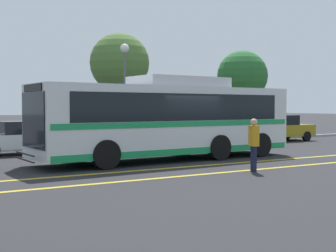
# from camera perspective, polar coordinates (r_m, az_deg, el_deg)

# --- Properties ---
(ground_plane) EXTENTS (220.00, 220.00, 0.00)m
(ground_plane) POSITION_cam_1_polar(r_m,az_deg,el_deg) (18.34, 1.63, -4.21)
(ground_plane) COLOR #262628
(lane_strip_0) EXTENTS (30.70, 0.20, 0.01)m
(lane_strip_0) POSITION_cam_1_polar(r_m,az_deg,el_deg) (16.66, 3.88, -4.86)
(lane_strip_0) COLOR gold
(lane_strip_0) RESTS_ON ground_plane
(lane_strip_1) EXTENTS (30.70, 0.20, 0.01)m
(lane_strip_1) POSITION_cam_1_polar(r_m,az_deg,el_deg) (15.24, 7.69, -5.55)
(lane_strip_1) COLOR gold
(lane_strip_1) RESTS_ON ground_plane
(curb_strip) EXTENTS (38.70, 0.36, 0.15)m
(curb_strip) POSITION_cam_1_polar(r_m,az_deg,el_deg) (24.83, -8.38, -2.35)
(curb_strip) COLOR #99999E
(curb_strip) RESTS_ON ground_plane
(transit_bus) EXTENTS (11.13, 3.19, 3.27)m
(transit_bus) POSITION_cam_1_polar(r_m,az_deg,el_deg) (18.40, 0.04, 0.97)
(transit_bus) COLOR silver
(transit_bus) RESTS_ON ground_plane
(parked_car_1) EXTENTS (4.28, 2.14, 1.46)m
(parked_car_1) POSITION_cam_1_polar(r_m,az_deg,el_deg) (21.68, -17.79, -1.37)
(parked_car_1) COLOR silver
(parked_car_1) RESTS_ON ground_plane
(parked_car_2) EXTENTS (4.50, 1.91, 1.43)m
(parked_car_2) POSITION_cam_1_polar(r_m,az_deg,el_deg) (23.33, -5.56, -1.01)
(parked_car_2) COLOR navy
(parked_car_2) RESTS_ON ground_plane
(parked_car_3) EXTENTS (4.56, 2.02, 1.40)m
(parked_car_3) POSITION_cam_1_polar(r_m,az_deg,el_deg) (26.40, 5.91, -0.69)
(parked_car_3) COLOR #4C3823
(parked_car_3) RESTS_ON ground_plane
(parked_car_4) EXTENTS (4.00, 2.01, 1.59)m
(parked_car_4) POSITION_cam_1_polar(r_m,az_deg,el_deg) (29.60, 13.66, -0.26)
(parked_car_4) COLOR olive
(parked_car_4) RESTS_ON ground_plane
(pedestrian_0) EXTENTS (0.35, 0.47, 1.71)m
(pedestrian_0) POSITION_cam_1_polar(r_m,az_deg,el_deg) (15.30, 10.41, -1.87)
(pedestrian_0) COLOR #191E38
(pedestrian_0) RESTS_ON ground_plane
(street_lamp) EXTENTS (0.50, 0.50, 5.58)m
(street_lamp) POSITION_cam_1_polar(r_m,az_deg,el_deg) (26.13, -5.30, 6.73)
(street_lamp) COLOR #59595E
(street_lamp) RESTS_ON ground_plane
(tree_1) EXTENTS (3.66, 3.66, 6.64)m
(tree_1) POSITION_cam_1_polar(r_m,az_deg,el_deg) (29.16, -5.93, 7.63)
(tree_1) COLOR #513823
(tree_1) RESTS_ON ground_plane
(tree_2) EXTENTS (3.65, 3.65, 6.16)m
(tree_2) POSITION_cam_1_polar(r_m,az_deg,el_deg) (34.44, 9.05, 6.02)
(tree_2) COLOR #513823
(tree_2) RESTS_ON ground_plane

